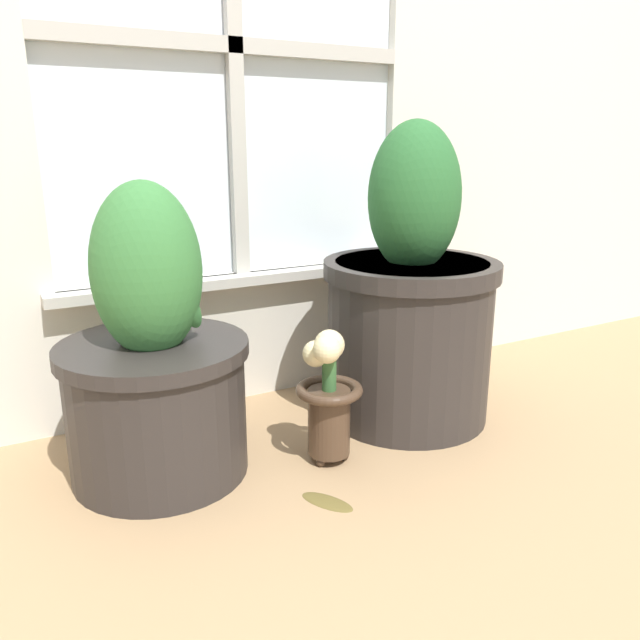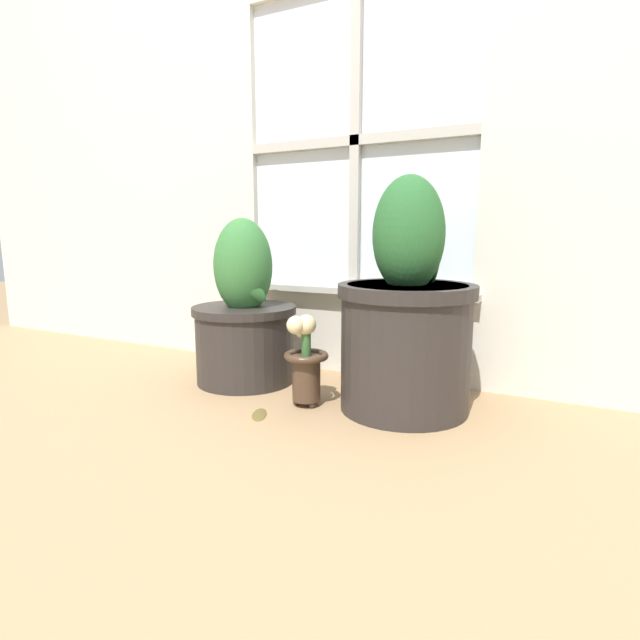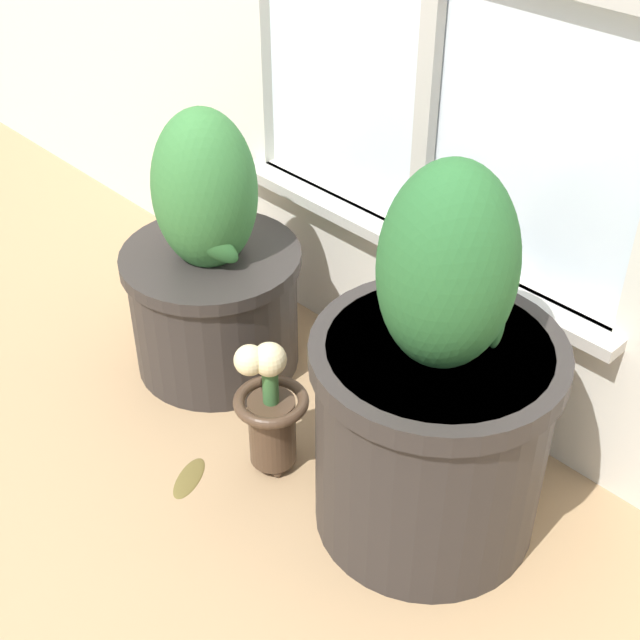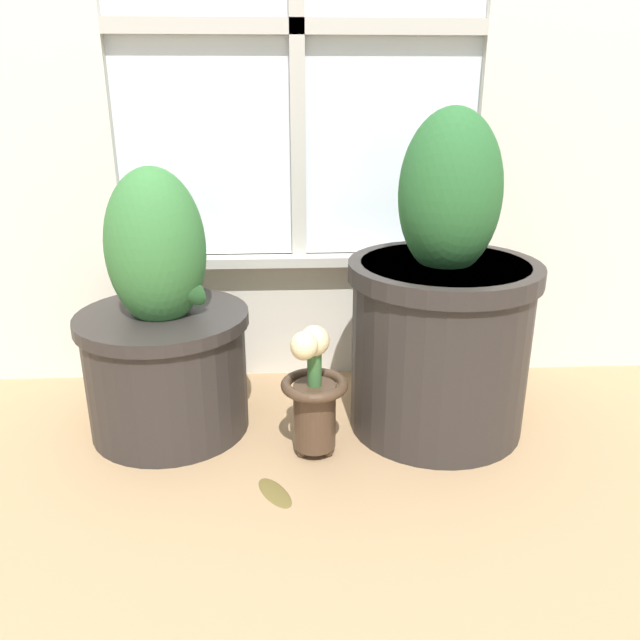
# 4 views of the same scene
# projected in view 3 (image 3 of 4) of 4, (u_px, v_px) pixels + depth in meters

# --- Properties ---
(ground_plane) EXTENTS (10.00, 10.00, 0.00)m
(ground_plane) POSITION_uv_depth(u_px,v_px,m) (207.00, 498.00, 1.65)
(ground_plane) COLOR tan
(potted_plant_left) EXTENTS (0.37, 0.37, 0.59)m
(potted_plant_left) POSITION_uv_depth(u_px,v_px,m) (212.00, 274.00, 1.84)
(potted_plant_left) COLOR #2D2826
(potted_plant_left) RESTS_ON ground_plane
(potted_plant_right) EXTENTS (0.41, 0.41, 0.70)m
(potted_plant_right) POSITION_uv_depth(u_px,v_px,m) (434.00, 400.00, 1.45)
(potted_plant_right) COLOR #2D2826
(potted_plant_right) RESTS_ON ground_plane
(flower_vase) EXTENTS (0.14, 0.14, 0.29)m
(flower_vase) POSITION_uv_depth(u_px,v_px,m) (270.00, 406.00, 1.63)
(flower_vase) COLOR #473323
(flower_vase) RESTS_ON ground_plane
(fallen_leaf) EXTENTS (0.09, 0.12, 0.01)m
(fallen_leaf) POSITION_uv_depth(u_px,v_px,m) (189.00, 477.00, 1.68)
(fallen_leaf) COLOR brown
(fallen_leaf) RESTS_ON ground_plane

